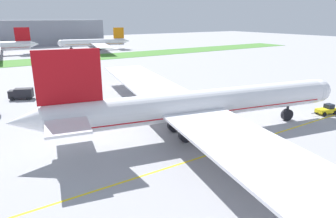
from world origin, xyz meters
TOP-DOWN VIEW (x-y plane):
  - ground_plane at (0.00, 0.00)m, footprint 600.00×600.00m
  - apron_taxi_line at (0.00, -3.43)m, footprint 280.00×0.36m
  - grass_median_strip at (0.00, 117.89)m, footprint 320.00×24.00m
  - airliner_foreground at (-5.56, 4.45)m, footprint 59.49×98.26m
  - pushback_tug at (25.37, -2.09)m, footprint 6.40×3.16m
  - ground_crew_wingwalker_port at (2.55, 7.69)m, footprint 0.61×0.29m
  - service_truck_baggage_loader at (10.02, 52.17)m, footprint 5.90×3.44m
  - service_truck_catering_van at (-27.69, 47.68)m, footprint 6.08×4.38m
  - parked_airliner_far_right at (31.55, 153.28)m, footprint 44.46×72.21m
  - terminal_building at (5.53, 205.33)m, footprint 96.90×20.00m

SIDE VIEW (x-z plane):
  - ground_plane at x=0.00m, z-range 0.00..0.00m
  - apron_taxi_line at x=0.00m, z-range 0.00..0.01m
  - grass_median_strip at x=0.00m, z-range 0.00..0.10m
  - pushback_tug at x=25.37m, z-range -0.09..2.08m
  - ground_crew_wingwalker_port at x=2.55m, z-range 0.19..1.92m
  - service_truck_baggage_loader at x=10.02m, z-range 0.15..2.81m
  - service_truck_catering_van at x=-27.69m, z-range 0.14..2.92m
  - parked_airliner_far_right at x=31.55m, z-range -2.20..11.49m
  - airliner_foreground at x=-5.56m, z-range -2.53..13.26m
  - terminal_building at x=5.53m, z-range 0.00..18.00m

